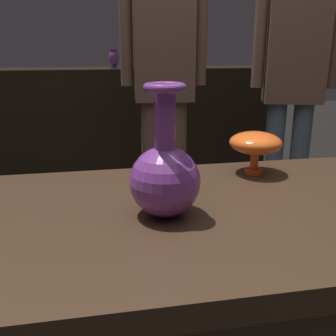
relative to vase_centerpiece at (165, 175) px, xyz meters
name	(u,v)px	position (x,y,z in m)	size (l,w,h in m)	color
back_display_shelf	(116,134)	(0.02, 2.22, -0.39)	(2.60, 0.40, 0.99)	black
vase_centerpiece	(165,175)	(0.00, 0.00, 0.00)	(0.15, 0.15, 0.27)	#7A388E
vase_tall_behind	(255,144)	(0.30, 0.23, 0.00)	(0.14, 0.14, 0.12)	#E55B1E
shelf_vase_right	(181,59)	(0.54, 2.27, 0.16)	(0.10, 0.10, 0.20)	#7A388E
shelf_vase_center	(114,58)	(0.02, 2.16, 0.17)	(0.07, 0.07, 0.13)	#7A388E
visitor_near_right	(294,73)	(0.97, 1.32, 0.11)	(0.45, 0.27, 1.69)	slate
visitor_center_back	(164,69)	(0.25, 1.40, 0.13)	(0.47, 0.20, 1.72)	brown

